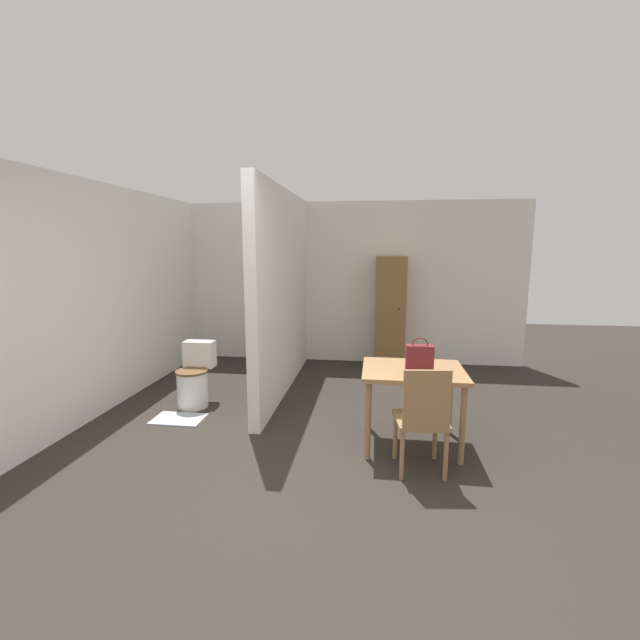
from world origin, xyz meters
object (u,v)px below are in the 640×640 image
object	(u,v)px
wooden_chair	(423,417)
toilet	(194,379)
dining_table	(413,379)
wooden_cabinet	(390,312)
handbag	(420,358)

from	to	relation	value
wooden_chair	toilet	size ratio (longest dim) A/B	1.25
dining_table	wooden_cabinet	distance (m)	2.68
dining_table	wooden_chair	size ratio (longest dim) A/B	1.01
dining_table	toilet	world-z (taller)	dining_table
dining_table	wooden_cabinet	bearing A→B (deg)	92.78
wooden_chair	toilet	distance (m)	2.73
wooden_cabinet	toilet	bearing A→B (deg)	-139.46
wooden_chair	dining_table	bearing A→B (deg)	88.15
handbag	dining_table	bearing A→B (deg)	127.68
wooden_cabinet	handbag	bearing A→B (deg)	-86.34
dining_table	toilet	bearing A→B (deg)	163.22
toilet	wooden_chair	bearing A→B (deg)	-26.63
toilet	dining_table	bearing A→B (deg)	-16.78
dining_table	handbag	size ratio (longest dim) A/B	2.97
toilet	handbag	distance (m)	2.62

